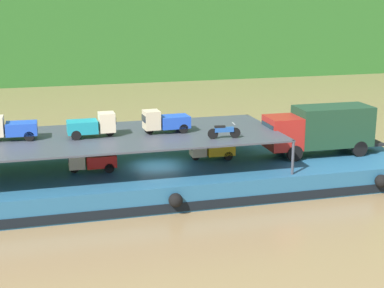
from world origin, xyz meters
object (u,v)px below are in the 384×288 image
at_px(mini_truck_upper_fore, 92,125).
at_px(mini_truck_upper_bow, 165,121).
at_px(mini_truck_upper_mid, 11,128).
at_px(covered_lorry, 321,129).
at_px(cargo_barge, 158,178).
at_px(mini_truck_lower_aft, 91,160).
at_px(mini_truck_lower_mid, 211,148).
at_px(motorcycle_upper_port, 224,131).

relative_size(mini_truck_upper_fore, mini_truck_upper_bow, 0.98).
relative_size(mini_truck_upper_mid, mini_truck_upper_bow, 0.99).
bearing_deg(covered_lorry, mini_truck_upper_bow, 178.22).
bearing_deg(cargo_barge, mini_truck_lower_aft, -178.89).
bearing_deg(mini_truck_upper_mid, mini_truck_upper_bow, -3.54).
relative_size(mini_truck_lower_aft, mini_truck_upper_fore, 1.01).
bearing_deg(covered_lorry, mini_truck_upper_fore, 178.61).
height_order(mini_truck_lower_mid, motorcycle_upper_port, motorcycle_upper_port).
bearing_deg(motorcycle_upper_port, mini_truck_upper_bow, 141.21).
bearing_deg(mini_truck_upper_fore, mini_truck_upper_bow, -0.48).
distance_m(mini_truck_upper_mid, motorcycle_upper_port, 11.95).
distance_m(mini_truck_lower_mid, motorcycle_upper_port, 3.33).
height_order(mini_truck_upper_mid, mini_truck_upper_bow, same).
distance_m(mini_truck_lower_mid, mini_truck_upper_mid, 11.91).
distance_m(mini_truck_upper_bow, motorcycle_upper_port, 3.69).
bearing_deg(mini_truck_lower_mid, mini_truck_upper_mid, 179.94).
xyz_separation_m(mini_truck_lower_mid, motorcycle_upper_port, (-0.14, -2.84, 1.74)).
bearing_deg(mini_truck_upper_bow, motorcycle_upper_port, -38.79).
height_order(mini_truck_lower_aft, mini_truck_upper_fore, mini_truck_upper_fore).
relative_size(covered_lorry, motorcycle_upper_port, 4.14).
relative_size(covered_lorry, mini_truck_lower_mid, 2.84).
bearing_deg(covered_lorry, motorcycle_upper_port, -164.41).
xyz_separation_m(mini_truck_upper_mid, mini_truck_upper_fore, (4.45, -0.50, 0.00)).
relative_size(mini_truck_lower_mid, mini_truck_upper_mid, 1.00).
xyz_separation_m(cargo_barge, mini_truck_upper_mid, (-8.24, 0.61, 3.44)).
bearing_deg(mini_truck_lower_aft, mini_truck_upper_bow, 1.91).
bearing_deg(mini_truck_lower_mid, mini_truck_upper_bow, -170.04).
bearing_deg(motorcycle_upper_port, mini_truck_lower_mid, 87.27).
height_order(mini_truck_lower_mid, mini_truck_upper_fore, mini_truck_upper_fore).
bearing_deg(mini_truck_upper_bow, mini_truck_upper_fore, 179.52).
bearing_deg(mini_truck_lower_aft, cargo_barge, 1.11).
bearing_deg(mini_truck_lower_mid, mini_truck_upper_fore, -176.13).
xyz_separation_m(cargo_barge, mini_truck_upper_bow, (0.49, 0.07, 3.44)).
relative_size(mini_truck_lower_mid, mini_truck_upper_fore, 1.01).
xyz_separation_m(covered_lorry, mini_truck_upper_fore, (-14.31, 0.35, 1.00)).
bearing_deg(cargo_barge, mini_truck_upper_bow, 8.38).
xyz_separation_m(mini_truck_upper_mid, mini_truck_upper_bow, (8.73, -0.54, 0.00)).
distance_m(cargo_barge, mini_truck_lower_aft, 4.20).
bearing_deg(mini_truck_lower_aft, covered_lorry, -0.65).
bearing_deg(mini_truck_upper_mid, mini_truck_lower_mid, -0.06).
distance_m(mini_truck_upper_mid, mini_truck_upper_bow, 8.75).
bearing_deg(covered_lorry, cargo_barge, 178.69).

